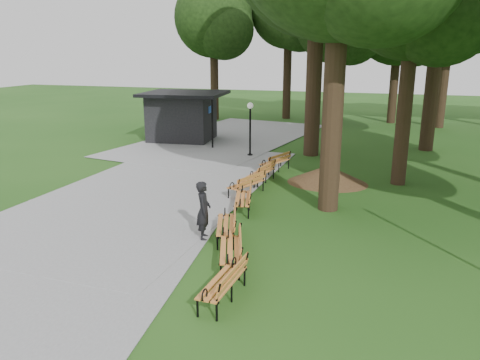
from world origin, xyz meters
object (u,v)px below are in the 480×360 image
(dirt_mound, at_px, (328,174))
(kiosk, at_px, (182,116))
(lamp_post, at_px, (250,117))
(bench_3, at_px, (243,199))
(person, at_px, (204,210))
(bench_2, at_px, (226,225))
(bench_5, at_px, (261,173))
(bench_4, at_px, (246,184))
(bench_1, at_px, (230,250))
(bench_0, at_px, (222,282))
(bench_6, at_px, (275,162))

(dirt_mound, bearing_deg, kiosk, 143.99)
(lamp_post, bearing_deg, bench_3, -75.51)
(person, xyz_separation_m, bench_2, (0.62, 0.20, -0.45))
(dirt_mound, bearing_deg, bench_5, -163.96)
(bench_4, bearing_deg, lamp_post, -144.69)
(dirt_mound, distance_m, bench_4, 3.84)
(bench_2, bearing_deg, bench_5, 167.75)
(kiosk, height_order, bench_1, kiosk)
(person, bearing_deg, bench_0, -170.58)
(lamp_post, height_order, bench_1, lamp_post)
(dirt_mound, height_order, bench_5, bench_5)
(bench_1, distance_m, bench_4, 6.20)
(lamp_post, bearing_deg, bench_4, -75.08)
(lamp_post, relative_size, bench_3, 1.48)
(person, xyz_separation_m, bench_4, (-0.05, 4.56, -0.45))
(bench_2, bearing_deg, bench_6, 165.65)
(kiosk, xyz_separation_m, dirt_mound, (9.81, -7.13, -1.11))
(lamp_post, xyz_separation_m, dirt_mound, (4.57, -4.07, -1.67))
(dirt_mound, bearing_deg, bench_4, -136.43)
(bench_1, distance_m, bench_6, 10.04)
(kiosk, xyz_separation_m, bench_5, (7.12, -7.90, -1.05))
(bench_3, bearing_deg, bench_5, 170.41)
(bench_3, distance_m, bench_4, 1.83)
(bench_0, xyz_separation_m, bench_5, (-1.66, 9.65, 0.00))
(person, relative_size, bench_5, 0.93)
(bench_0, bearing_deg, lamp_post, -162.46)
(person, relative_size, bench_4, 0.93)
(kiosk, distance_m, bench_1, 17.93)
(bench_0, relative_size, bench_2, 1.00)
(kiosk, height_order, dirt_mound, kiosk)
(bench_1, height_order, bench_4, same)
(person, height_order, bench_2, person)
(kiosk, xyz_separation_m, bench_0, (8.79, -17.55, -1.05))
(bench_6, bearing_deg, dirt_mound, 84.61)
(dirt_mound, bearing_deg, bench_6, 153.44)
(bench_2, bearing_deg, dirt_mound, 145.71)
(bench_4, xyz_separation_m, bench_6, (0.21, 3.93, 0.00))
(bench_3, bearing_deg, bench_1, -1.85)
(bench_2, relative_size, bench_6, 1.00)
(bench_5, distance_m, bench_6, 2.06)
(bench_2, bearing_deg, bench_0, 0.18)
(person, distance_m, dirt_mound, 7.72)
(bench_4, relative_size, bench_5, 1.00)
(person, height_order, bench_0, person)
(bench_1, bearing_deg, bench_2, -175.86)
(kiosk, xyz_separation_m, bench_3, (7.43, -11.56, -1.05))
(kiosk, distance_m, bench_4, 12.08)
(bench_0, xyz_separation_m, bench_4, (-1.76, 7.78, 0.00))
(bench_1, relative_size, bench_5, 1.00)
(bench_0, relative_size, bench_4, 1.00)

